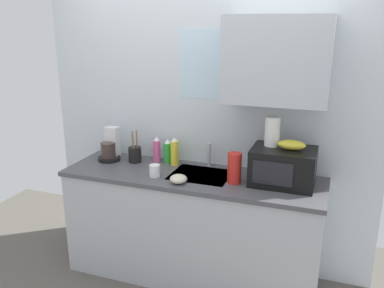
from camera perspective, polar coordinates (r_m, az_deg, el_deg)
kitchen_wall_assembly at (r=3.34m, az=3.48°, el=4.52°), size 2.82×0.42×2.50m
counter_unit at (r=3.40m, az=0.03°, el=-11.23°), size 2.05×0.63×0.90m
sink_faucet at (r=3.37m, az=2.43°, el=-1.47°), size 0.03×0.03×0.20m
microwave at (r=3.06m, az=12.58°, el=-3.08°), size 0.46×0.35×0.27m
banana_bunch at (r=3.01m, az=13.74°, el=-0.12°), size 0.20×0.11×0.07m
paper_towel_roll at (r=3.05m, az=11.15°, el=1.76°), size 0.11×0.11×0.22m
coffee_maker at (r=3.60m, az=-11.32°, el=-0.52°), size 0.19×0.21×0.28m
dish_soap_bottle_yellow at (r=3.39m, az=-2.45°, el=-1.10°), size 0.07×0.07×0.24m
dish_soap_bottle_green at (r=3.47m, az=-3.40°, el=-1.04°), size 0.07×0.07×0.20m
dish_soap_bottle_pink at (r=3.50m, az=-4.93°, el=-0.80°), size 0.06×0.06×0.22m
cereal_canister at (r=3.03m, az=5.94°, el=-3.36°), size 0.10×0.10×0.23m
mug_white at (r=3.17m, az=-5.21°, el=-3.74°), size 0.08×0.08×0.09m
utensil_crock at (r=3.51m, az=-7.97°, el=-1.39°), size 0.11×0.11×0.28m
small_bowl at (r=3.04m, az=-1.91°, el=-4.89°), size 0.13×0.13×0.06m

